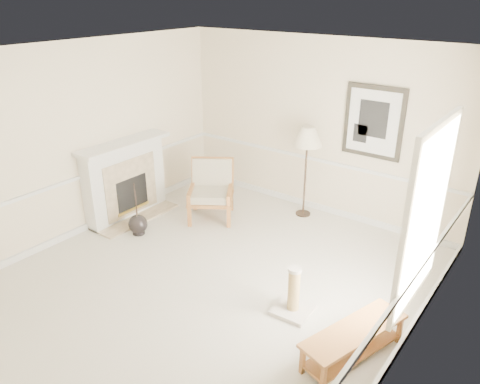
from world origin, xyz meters
name	(u,v)px	position (x,y,z in m)	size (l,w,h in m)	color
ground	(212,278)	(0.00, 0.00, 0.00)	(5.50, 5.50, 0.00)	silver
room	(221,145)	(0.14, 0.08, 1.87)	(5.04, 5.54, 2.92)	#F3E1BE
fireplace	(125,180)	(-2.34, 0.60, 0.64)	(0.64, 1.64, 1.31)	white
floor_vase	(138,225)	(-1.70, 0.25, 0.16)	(0.30, 0.30, 0.88)	black
armchair	(211,187)	(-1.21, 1.45, 0.51)	(1.02, 1.04, 0.96)	brown
floor_lamp	(307,139)	(0.02, 2.40, 1.34)	(0.59, 0.59, 1.54)	black
bench	(354,338)	(2.11, -0.23, 0.24)	(0.73, 1.32, 0.36)	brown
scratching_post	(293,298)	(1.23, 0.03, 0.19)	(0.46, 0.46, 0.62)	beige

